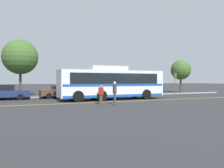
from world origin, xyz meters
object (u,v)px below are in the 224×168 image
at_px(transit_bus, 112,83).
at_px(parked_car_1, 60,91).
at_px(pedestrian_0, 101,93).
at_px(parked_car_2, 106,91).
at_px(tree_0, 20,57).
at_px(tree_1, 181,70).
at_px(pedestrian_1, 115,91).
at_px(bus_stop_sign, 175,82).
at_px(parked_car_0, 5,92).

distance_m(transit_bus, parked_car_1, 6.05).
relative_size(parked_car_1, pedestrian_0, 2.71).
xyz_separation_m(transit_bus, parked_car_2, (0.75, 3.46, -0.96)).
xyz_separation_m(parked_car_2, tree_0, (-9.25, 4.62, 3.99)).
xyz_separation_m(parked_car_1, tree_0, (-3.96, 4.20, 3.99)).
distance_m(parked_car_1, tree_1, 20.18).
bearing_deg(pedestrian_1, transit_bus, -8.55).
distance_m(parked_car_1, parked_car_2, 5.31).
height_order(pedestrian_1, tree_0, tree_0).
relative_size(transit_bus, parked_car_1, 2.62).
distance_m(pedestrian_0, tree_0, 13.58).
height_order(pedestrian_0, pedestrian_1, pedestrian_1).
bearing_deg(parked_car_1, tree_1, -82.50).
xyz_separation_m(pedestrian_1, tree_1, (16.60, 12.13, 2.54)).
bearing_deg(tree_0, tree_1, -0.77).
bearing_deg(tree_1, transit_bus, -152.70).
relative_size(parked_car_1, pedestrian_1, 2.31).
distance_m(transit_bus, pedestrian_1, 4.67).
height_order(pedestrian_1, bus_stop_sign, bus_stop_sign).
bearing_deg(transit_bus, pedestrian_0, -36.24).
distance_m(pedestrian_1, tree_1, 20.72).
bearing_deg(parked_car_1, pedestrian_0, -167.04).
relative_size(parked_car_0, parked_car_1, 1.15).
distance_m(parked_car_1, pedestrian_0, 7.62).
bearing_deg(transit_bus, pedestrian_1, -21.20).
height_order(parked_car_2, pedestrian_1, pedestrian_1).
distance_m(pedestrian_0, tree_1, 20.86).
bearing_deg(transit_bus, parked_car_0, -112.01).
height_order(parked_car_0, bus_stop_sign, bus_stop_sign).
relative_size(transit_bus, pedestrian_0, 7.11).
bearing_deg(parked_car_0, parked_car_2, 91.22).
relative_size(parked_car_1, parked_car_2, 1.02).
xyz_separation_m(parked_car_0, parked_car_2, (10.65, -0.23, -0.04)).
distance_m(transit_bus, tree_1, 17.04).
relative_size(transit_bus, pedestrian_1, 6.04).
xyz_separation_m(parked_car_1, parked_car_2, (5.29, -0.43, -0.01)).
distance_m(parked_car_2, bus_stop_sign, 7.74).
xyz_separation_m(parked_car_2, pedestrian_0, (-3.11, -6.87, 0.16)).
xyz_separation_m(parked_car_2, tree_1, (14.30, 4.31, 2.88)).
bearing_deg(bus_stop_sign, pedestrian_0, -75.87).
height_order(transit_bus, pedestrian_0, transit_bus).
distance_m(parked_car_0, tree_0, 6.08).
bearing_deg(parked_car_2, parked_car_1, -93.91).
bearing_deg(pedestrian_0, transit_bus, 18.42).
relative_size(transit_bus, tree_1, 2.12).
height_order(parked_car_1, parked_car_2, same).
distance_m(parked_car_0, pedestrian_0, 10.36).
relative_size(parked_car_2, pedestrian_0, 2.66).
distance_m(pedestrian_0, pedestrian_1, 1.26).
distance_m(parked_car_0, parked_car_1, 5.37).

